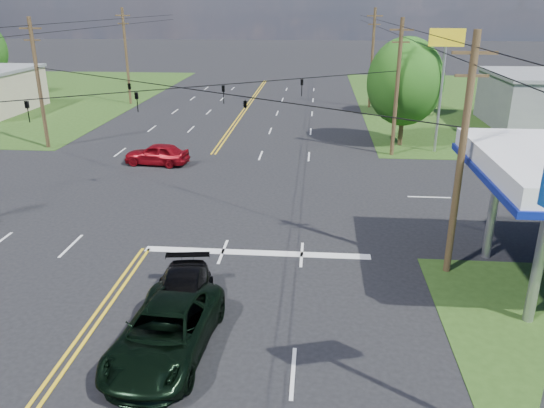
# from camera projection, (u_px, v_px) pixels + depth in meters

# --- Properties ---
(ground) EXTENTS (280.00, 280.00, 0.00)m
(ground) POSITION_uv_depth(u_px,v_px,m) (188.00, 191.00, 31.27)
(ground) COLOR black
(ground) RESTS_ON ground
(stop_bar) EXTENTS (10.00, 0.50, 0.02)m
(stop_bar) POSITION_uv_depth(u_px,v_px,m) (256.00, 253.00, 23.42)
(stop_bar) COLOR silver
(stop_bar) RESTS_ON ground
(pole_se) EXTENTS (1.60, 0.28, 9.50)m
(pole_se) POSITION_uv_depth(u_px,v_px,m) (461.00, 156.00, 20.11)
(pole_se) COLOR #3F311A
(pole_se) RESTS_ON ground
(pole_nw) EXTENTS (1.60, 0.28, 9.50)m
(pole_nw) POSITION_uv_depth(u_px,v_px,m) (39.00, 82.00, 38.95)
(pole_nw) COLOR #3F311A
(pole_nw) RESTS_ON ground
(pole_ne) EXTENTS (1.60, 0.28, 9.50)m
(pole_ne) POSITION_uv_depth(u_px,v_px,m) (397.00, 87.00, 36.89)
(pole_ne) COLOR #3F311A
(pole_ne) RESTS_ON ground
(pole_left_far) EXTENTS (1.60, 0.28, 10.00)m
(pole_left_far) POSITION_uv_depth(u_px,v_px,m) (126.00, 55.00, 56.56)
(pole_left_far) COLOR #3F311A
(pole_left_far) RESTS_ON ground
(pole_right_far) EXTENTS (1.60, 0.28, 10.00)m
(pole_right_far) POSITION_uv_depth(u_px,v_px,m) (372.00, 57.00, 54.51)
(pole_right_far) COLOR #3F311A
(pole_right_far) RESTS_ON ground
(span_wire_signals) EXTENTS (26.00, 18.00, 1.13)m
(span_wire_signals) POSITION_uv_depth(u_px,v_px,m) (181.00, 88.00, 29.15)
(span_wire_signals) COLOR black
(span_wire_signals) RESTS_ON ground
(power_lines) EXTENTS (26.04, 100.00, 0.64)m
(power_lines) POSITION_uv_depth(u_px,v_px,m) (168.00, 41.00, 26.36)
(power_lines) COLOR black
(power_lines) RESTS_ON ground
(tree_right_a) EXTENTS (5.70, 5.70, 8.18)m
(tree_right_a) POSITION_uv_depth(u_px,v_px,m) (405.00, 82.00, 39.62)
(tree_right_a) COLOR #3F311A
(tree_right_a) RESTS_ON ground
(tree_right_b) EXTENTS (4.94, 4.94, 7.09)m
(tree_right_b) POSITION_uv_depth(u_px,v_px,m) (412.00, 72.00, 50.84)
(tree_right_b) COLOR #3F311A
(tree_right_b) RESTS_ON ground
(pickup_dkgreen) EXTENTS (3.01, 5.85, 1.58)m
(pickup_dkgreen) POSITION_uv_depth(u_px,v_px,m) (166.00, 332.00, 16.43)
(pickup_dkgreen) COLOR black
(pickup_dkgreen) RESTS_ON ground
(suv_black) EXTENTS (2.61, 5.12, 1.42)m
(suv_black) POSITION_uv_depth(u_px,v_px,m) (182.00, 300.00, 18.37)
(suv_black) COLOR black
(suv_black) RESTS_ON ground
(sedan_red) EXTENTS (4.50, 2.18, 1.48)m
(sedan_red) POSITION_uv_depth(u_px,v_px,m) (157.00, 154.00, 36.11)
(sedan_red) COLOR maroon
(sedan_red) RESTS_ON ground
(polesign_ne) EXTENTS (2.42, 0.48, 8.75)m
(polesign_ne) POSITION_uv_depth(u_px,v_px,m) (445.00, 56.00, 37.05)
(polesign_ne) COLOR #A5A5AA
(polesign_ne) RESTS_ON ground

